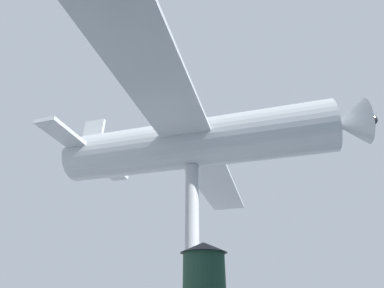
% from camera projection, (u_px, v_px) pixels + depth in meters
% --- Properties ---
extents(support_pylon_central, '(0.56, 0.56, 6.76)m').
position_uv_depth(support_pylon_central, '(192.00, 246.00, 11.48)').
color(support_pylon_central, '#B7B7BC').
rests_on(support_pylon_central, ground_plane).
extents(suspended_airplane, '(20.58, 13.85, 3.27)m').
position_uv_depth(suspended_airplane, '(198.00, 143.00, 13.56)').
color(suspended_airplane, '#B2B7BC').
rests_on(suspended_airplane, support_pylon_central).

